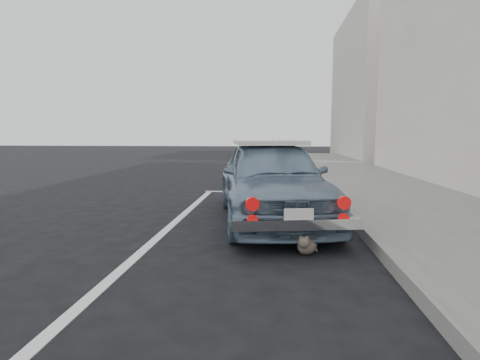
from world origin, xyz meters
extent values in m
plane|color=black|center=(0.00, 0.00, 0.00)|extent=(80.00, 80.00, 0.00)
cube|color=red|center=(4.66, 10.00, 4.60)|extent=(0.10, 2.00, 1.60)
cube|color=beige|center=(6.35, 20.00, 4.00)|extent=(3.50, 10.00, 8.00)
cube|color=silver|center=(0.50, 6.50, 0.00)|extent=(3.00, 0.12, 0.01)
cube|color=silver|center=(-0.90, 3.00, 0.00)|extent=(0.12, 7.00, 0.01)
imported|color=#6C859E|center=(0.59, 3.67, 0.65)|extent=(2.16, 4.05, 1.31)
cube|color=silver|center=(0.53, 4.05, 1.24)|extent=(1.31, 1.62, 0.07)
cube|color=silver|center=(0.91, 1.82, 0.38)|extent=(1.47, 0.36, 0.12)
cube|color=white|center=(0.91, 1.78, 0.48)|extent=(0.33, 0.07, 0.17)
cylinder|color=red|center=(0.41, 1.71, 0.62)|extent=(0.15, 0.06, 0.15)
cylinder|color=red|center=(1.41, 1.88, 0.62)|extent=(0.15, 0.06, 0.15)
cylinder|color=red|center=(0.41, 1.71, 0.44)|extent=(0.12, 0.06, 0.12)
cylinder|color=red|center=(1.41, 1.88, 0.44)|extent=(0.12, 0.06, 0.12)
ellipsoid|color=#726657|center=(1.03, 1.95, 0.11)|extent=(0.32, 0.40, 0.21)
sphere|color=#726657|center=(0.98, 1.81, 0.18)|extent=(0.13, 0.13, 0.13)
cone|color=#726657|center=(0.94, 1.82, 0.25)|extent=(0.04, 0.04, 0.05)
cone|color=#726657|center=(1.01, 1.80, 0.25)|extent=(0.04, 0.04, 0.05)
cylinder|color=#726657|center=(1.13, 2.10, 0.04)|extent=(0.05, 0.23, 0.03)
camera|label=1|loc=(0.64, -2.28, 1.38)|focal=28.00mm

